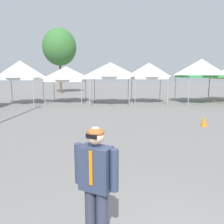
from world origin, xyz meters
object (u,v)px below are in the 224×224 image
canopy_tent_far_right (20,70)px  traffic_cone_lot_center (204,121)px  canopy_tent_behind_right (66,74)px  canopy_tent_center (149,71)px  canopy_tent_left_of_center (110,71)px  canopy_tent_right_of_center (201,68)px  tree_behind_tents_right (59,47)px  person_foreground (96,181)px

canopy_tent_far_right → traffic_cone_lot_center: canopy_tent_far_right is taller
canopy_tent_behind_right → canopy_tent_center: 7.13m
canopy_tent_left_of_center → traffic_cone_lot_center: size_ratio=7.10×
canopy_tent_right_of_center → canopy_tent_center: bearing=178.2°
canopy_tent_center → traffic_cone_lot_center: bearing=-83.4°
canopy_tent_center → canopy_tent_right_of_center: size_ratio=0.92×
canopy_tent_behind_right → tree_behind_tents_right: bearing=104.0°
canopy_tent_behind_right → tree_behind_tents_right: tree_behind_tents_right is taller
canopy_tent_behind_right → canopy_tent_right_of_center: size_ratio=0.87×
canopy_tent_right_of_center → person_foreground: (-8.20, -16.26, -1.92)m
canopy_tent_far_right → canopy_tent_behind_right: size_ratio=1.10×
canopy_tent_behind_right → tree_behind_tents_right: size_ratio=0.39×
canopy_tent_far_right → canopy_tent_right_of_center: bearing=1.4°
canopy_tent_far_right → tree_behind_tents_right: (1.04, 11.06, 3.10)m
canopy_tent_left_of_center → person_foreground: canopy_tent_left_of_center is taller
canopy_tent_behind_right → canopy_tent_center: canopy_tent_center is taller
canopy_tent_far_right → canopy_tent_left_of_center: 7.34m
canopy_tent_left_of_center → traffic_cone_lot_center: (4.32, -8.05, -2.51)m
canopy_tent_behind_right → person_foreground: (3.32, -16.93, -1.45)m
tree_behind_tents_right → canopy_tent_far_right: bearing=-95.4°
canopy_tent_center → traffic_cone_lot_center: canopy_tent_center is taller
canopy_tent_right_of_center → tree_behind_tents_right: 17.86m
canopy_tent_behind_right → tree_behind_tents_right: 10.87m
canopy_tent_far_right → canopy_tent_behind_right: 3.69m
tree_behind_tents_right → traffic_cone_lot_center: tree_behind_tents_right is taller
person_foreground → canopy_tent_behind_right: bearing=101.1°
canopy_tent_left_of_center → canopy_tent_right_of_center: size_ratio=0.91×
tree_behind_tents_right → canopy_tent_behind_right: bearing=-76.0°
canopy_tent_far_right → canopy_tent_right_of_center: canopy_tent_right_of_center is taller
canopy_tent_far_right → canopy_tent_right_of_center: (15.04, 0.37, 0.17)m
canopy_tent_right_of_center → person_foreground: size_ratio=2.09×
canopy_tent_far_right → canopy_tent_left_of_center: canopy_tent_far_right is taller
canopy_tent_behind_right → canopy_tent_left_of_center: size_ratio=0.95×
canopy_tent_center → canopy_tent_right_of_center: 4.42m
person_foreground → tree_behind_tents_right: (-5.81, 26.95, 4.84)m
canopy_tent_center → tree_behind_tents_right: size_ratio=0.41×
canopy_tent_left_of_center → person_foreground: 15.68m
canopy_tent_far_right → canopy_tent_center: (10.63, 0.50, -0.05)m
canopy_tent_behind_right → person_foreground: canopy_tent_behind_right is taller
canopy_tent_right_of_center → tree_behind_tents_right: bearing=142.6°
canopy_tent_far_right → canopy_tent_right_of_center: 15.05m
canopy_tent_right_of_center → canopy_tent_behind_right: bearing=176.6°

